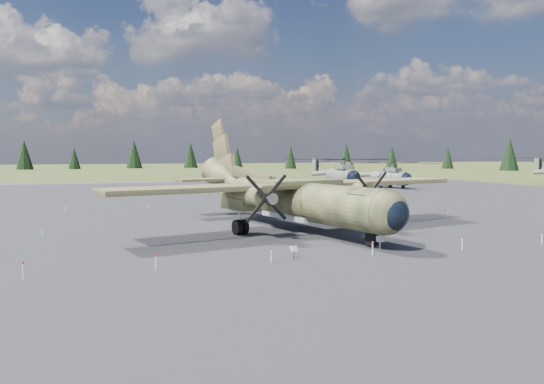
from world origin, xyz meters
name	(u,v)px	position (x,y,z in m)	size (l,w,h in m)	color
ground	(267,226)	(0.00, 0.00, 0.00)	(500.00, 500.00, 0.00)	#515325
apron	(237,213)	(0.00, 10.00, 0.00)	(120.00, 120.00, 0.04)	#58585D
transport_plane	(289,193)	(1.11, -1.92, 2.75)	(28.91, 25.90, 9.58)	#2D351D
helicopter_near	(342,167)	(25.30, 39.59, 3.48)	(19.92, 23.09, 4.90)	slate
helicopter_mid	(390,170)	(33.04, 37.63, 3.03)	(21.20, 21.55, 4.27)	slate
info_placard_left	(294,250)	(-2.46, -12.76, 0.47)	(0.49, 0.32, 0.71)	gray
info_placard_right	(380,240)	(3.53, -11.61, 0.53)	(0.55, 0.37, 0.80)	gray
barrier_fence	(262,220)	(-0.46, -0.08, 0.51)	(33.12, 29.62, 0.85)	silver
treeline	(265,165)	(1.35, 4.90, 4.78)	(335.96, 336.80, 10.97)	black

